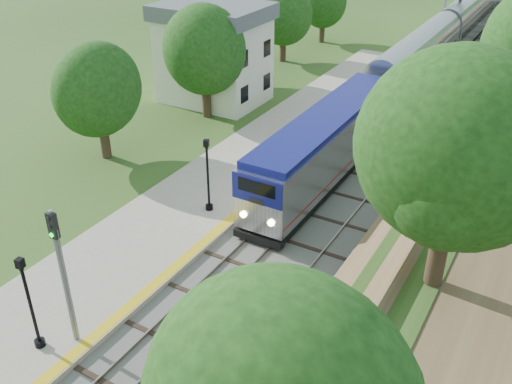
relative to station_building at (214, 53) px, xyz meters
The scene contains 11 objects.
trackbed 34.24m from the station_building, 61.93° to the left, with size 9.50×170.00×0.28m.
platform 16.99m from the station_building, 57.86° to the right, with size 6.40×68.00×0.38m, color gray.
yellow_stripe 18.58m from the station_building, 50.24° to the right, with size 0.55×68.00×0.01m, color gold.
station_building is the anchor object (origin of this frame).
signal_gantry 29.94m from the station_building, 56.62° to the left, with size 8.40×0.38×6.20m.
trees_behind_platform 9.76m from the station_building, 73.13° to the right, with size 7.82×53.32×7.21m.
train 33.16m from the station_building, 64.99° to the left, with size 2.89×96.28×4.25m.
lamppost_mid 29.84m from the station_building, 70.15° to the right, with size 0.43×0.43×4.33m.
lamppost_far 18.76m from the station_building, 57.41° to the right, with size 0.43×0.43×4.32m.
signal_platform 29.20m from the station_building, 67.67° to the right, with size 0.36×0.29×6.20m.
signal_farside 22.07m from the station_building, 23.79° to the right, with size 0.33×0.27×6.09m.
Camera 1 is at (12.25, -8.39, 17.23)m, focal length 40.00 mm.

